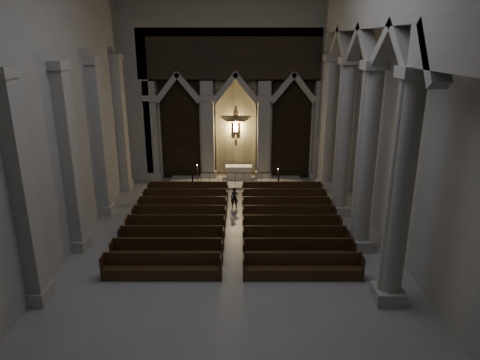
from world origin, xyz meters
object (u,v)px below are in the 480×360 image
Objects in this scene: altar at (239,172)px; altar_rail at (236,178)px; candle_stand_left at (198,183)px; candle_stand_right at (278,184)px; pews at (234,225)px; worshipper at (234,198)px.

altar_rail is (-0.20, -1.50, 0.11)m from altar.
altar_rail is at bearing 4.48° from candle_stand_left.
candle_stand_right is at bearing -35.54° from altar.
candle_stand_left is 0.16× the size of pews.
worshipper is (-0.22, -4.74, -0.02)m from altar.
candle_stand_right reaches higher than worshipper.
candle_stand_left reaches higher than altar_rail.
candle_stand_right is (4.93, -0.03, -0.06)m from candle_stand_left.
candle_stand_left is at bearing 179.65° from candle_stand_right.
pews is (2.32, -6.09, -0.10)m from candle_stand_left.
worshipper reaches higher than altar_rail.
candle_stand_right reaches higher than altar_rail.
worshipper is at bearing -92.68° from altar.
candle_stand_left is 1.18× the size of candle_stand_right.
candle_stand_right is at bearing -4.65° from altar_rail.
altar is at bearing 144.46° from candle_stand_right.
worshipper is at bearing -53.03° from candle_stand_left.
candle_stand_left reaches higher than worshipper.
altar is 0.17× the size of pews.
altar is 1.52m from altar_rail.
altar_rail is 0.54× the size of pews.
candle_stand_left is (-2.32, -0.18, -0.28)m from altar_rail.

